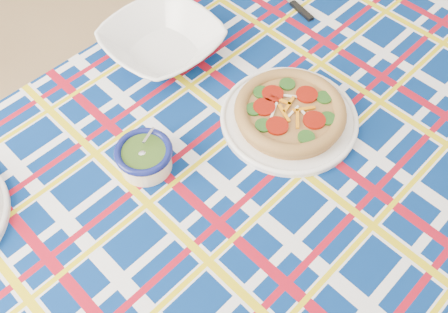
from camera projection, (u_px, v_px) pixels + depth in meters
name	position (u px, v px, depth m)	size (l,w,h in m)	color
floor	(206.00, 156.00, 2.23)	(4.00, 4.00, 0.00)	#99784F
dining_table	(235.00, 175.00, 1.28)	(2.08, 1.75, 0.83)	brown
tablecloth	(235.00, 169.00, 1.26)	(1.81, 1.14, 0.12)	navy
main_focaccia_plate	(290.00, 112.00, 1.25)	(0.36, 0.36, 0.07)	#9D6C37
pesto_bowl	(144.00, 156.00, 1.16)	(0.14, 0.14, 0.08)	#223C10
serving_bowl	(162.00, 42.00, 1.39)	(0.31, 0.31, 0.08)	white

